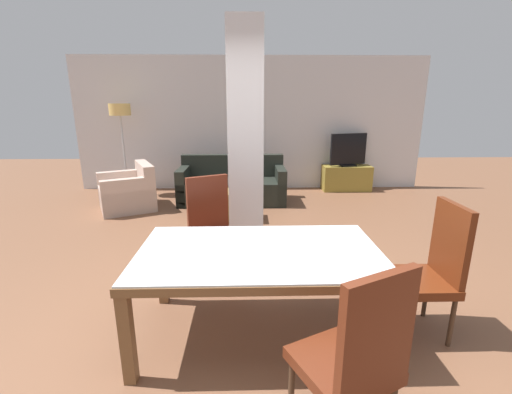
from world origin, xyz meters
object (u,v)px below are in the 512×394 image
(armchair, at_px, (129,193))
(tv_stand, at_px, (346,178))
(tv_screen, at_px, (348,150))
(dining_chair_near_right, at_px, (356,355))
(dining_table, at_px, (259,265))
(bottle, at_px, (231,186))
(dining_chair_far_left, at_px, (212,226))
(sofa, at_px, (232,186))
(floor_lamp, at_px, (121,118))
(coffee_table, at_px, (227,205))
(dining_chair_head_right, at_px, (432,266))

(armchair, xyz_separation_m, tv_stand, (4.14, 1.18, -0.02))
(armchair, distance_m, tv_screen, 4.35)
(dining_chair_near_right, xyz_separation_m, tv_stand, (1.55, 5.55, -0.31))
(dining_table, distance_m, tv_stand, 5.04)
(bottle, xyz_separation_m, tv_stand, (2.33, 1.89, -0.30))
(dining_chair_far_left, distance_m, sofa, 2.92)
(armchair, bearing_deg, dining_table, -174.04)
(tv_screen, bearing_deg, floor_lamp, -14.04)
(dining_table, bearing_deg, floor_lamp, 119.59)
(armchair, bearing_deg, tv_screen, -100.10)
(coffee_table, relative_size, tv_screen, 1.01)
(coffee_table, relative_size, bottle, 3.08)
(dining_table, distance_m, dining_chair_head_right, 1.33)
(bottle, height_order, tv_screen, tv_screen)
(dining_table, xyz_separation_m, sofa, (-0.36, 3.85, -0.30))
(dining_table, bearing_deg, dining_chair_far_left, 115.42)
(dining_chair_far_left, xyz_separation_m, coffee_table, (0.05, 1.85, -0.33))
(dining_chair_far_left, height_order, tv_screen, tv_screen)
(tv_screen, bearing_deg, bottle, 22.32)
(dining_table, xyz_separation_m, tv_stand, (2.00, 4.61, -0.33))
(tv_screen, bearing_deg, tv_stand, -16.77)
(dining_table, height_order, dining_chair_far_left, dining_chair_far_left)
(bottle, bearing_deg, tv_stand, 39.09)
(armchair, height_order, floor_lamp, floor_lamp)
(dining_chair_head_right, height_order, bottle, dining_chair_head_right)
(dining_table, xyz_separation_m, floor_lamp, (-2.50, 4.40, 0.92))
(tv_stand, distance_m, tv_screen, 0.59)
(tv_stand, bearing_deg, coffee_table, -142.85)
(dining_table, height_order, tv_screen, tv_screen)
(sofa, relative_size, tv_stand, 1.95)
(sofa, xyz_separation_m, coffee_table, (-0.04, -1.05, -0.05))
(dining_chair_far_left, distance_m, dining_chair_near_right, 2.09)
(bottle, bearing_deg, dining_chair_near_right, -77.97)
(coffee_table, bearing_deg, dining_table, -81.84)
(dining_chair_far_left, xyz_separation_m, sofa, (0.09, 2.90, -0.28))
(bottle, relative_size, tv_screen, 0.33)
(bottle, bearing_deg, dining_chair_far_left, -93.83)
(dining_table, relative_size, sofa, 0.95)
(dining_chair_far_left, xyz_separation_m, bottle, (0.12, 1.78, -0.01))
(tv_screen, bearing_deg, dining_table, 49.82)
(dining_chair_near_right, bearing_deg, dining_chair_head_right, 21.16)
(dining_chair_far_left, xyz_separation_m, tv_screen, (2.45, 3.67, 0.28))
(dining_chair_near_right, bearing_deg, floor_lamp, 93.30)
(dining_table, relative_size, tv_stand, 1.84)
(coffee_table, distance_m, tv_stand, 3.01)
(dining_chair_far_left, relative_size, sofa, 0.55)
(sofa, distance_m, tv_screen, 2.55)
(tv_screen, height_order, floor_lamp, floor_lamp)
(dining_chair_near_right, distance_m, tv_stand, 5.77)
(dining_chair_near_right, height_order, coffee_table, dining_chair_near_right)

